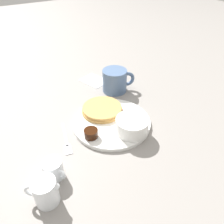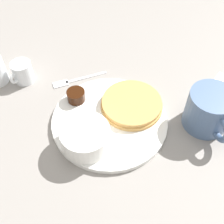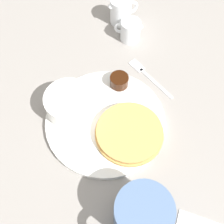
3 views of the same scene
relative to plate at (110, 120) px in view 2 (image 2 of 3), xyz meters
name	(u,v)px [view 2 (image 2 of 3)]	position (x,y,z in m)	size (l,w,h in m)	color
ground_plane	(110,122)	(0.00, 0.00, -0.01)	(4.00, 4.00, 0.00)	gray
plate	(110,120)	(0.00, 0.00, 0.00)	(0.25, 0.25, 0.01)	white
pancake_stack	(132,104)	(0.06, 0.00, 0.01)	(0.14, 0.14, 0.02)	tan
bowl	(85,137)	(-0.07, -0.02, 0.03)	(0.10, 0.10, 0.05)	white
syrup_cup	(76,96)	(-0.03, 0.09, 0.02)	(0.04, 0.04, 0.02)	black
butter_ramekin	(76,139)	(-0.09, -0.01, 0.02)	(0.05, 0.05, 0.05)	white
coffee_mug	(209,111)	(0.16, -0.12, 0.04)	(0.09, 0.12, 0.09)	slate
creamer_pitcher_near	(23,72)	(-0.10, 0.23, 0.02)	(0.07, 0.05, 0.05)	white
fork	(74,80)	(0.00, 0.16, 0.00)	(0.14, 0.05, 0.00)	silver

